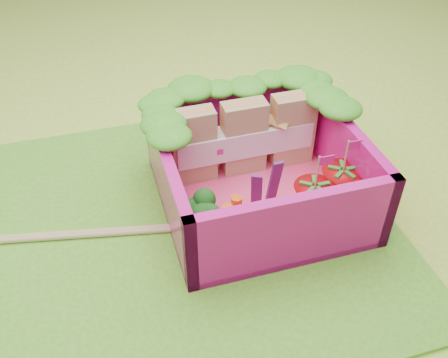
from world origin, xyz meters
TOP-DOWN VIEW (x-y plane):
  - ground at (0.00, 0.00)m, footprint 14.00×14.00m
  - placemat at (0.00, 0.00)m, footprint 2.60×2.60m
  - bento_floor at (0.48, 0.07)m, footprint 1.30×1.30m
  - bento_box at (0.48, 0.07)m, footprint 1.30×1.30m
  - lettuce_ruffle at (0.48, 0.52)m, footprint 1.43×0.76m
  - sandwich_stack at (0.49, 0.39)m, footprint 1.05×0.18m
  - broccoli at (0.03, -0.20)m, footprint 0.31×0.31m
  - carrot_sticks at (0.20, -0.25)m, footprint 0.15×0.14m
  - purple_wedges at (0.48, -0.08)m, footprint 0.23×0.13m
  - strawberry_left at (0.74, -0.25)m, footprint 0.27×0.27m
  - strawberry_right at (0.98, -0.16)m, footprint 0.28×0.28m
  - snap_peas at (0.87, -0.15)m, footprint 0.60×0.48m
  - chopsticks at (-0.92, 0.10)m, footprint 2.10×0.45m

SIDE VIEW (x-z plane):
  - ground at x=0.00m, z-range 0.00..0.00m
  - placemat at x=0.00m, z-range 0.00..0.03m
  - chopsticks at x=-0.92m, z-range 0.03..0.07m
  - bento_floor at x=0.48m, z-range 0.03..0.08m
  - snap_peas at x=0.87m, z-range 0.08..0.13m
  - strawberry_left at x=0.74m, z-range -0.03..0.48m
  - carrot_sticks at x=0.20m, z-range 0.08..0.36m
  - strawberry_right at x=0.98m, z-range -0.03..0.48m
  - broccoli at x=0.03m, z-range 0.13..0.40m
  - purple_wedges at x=0.48m, z-range 0.08..0.46m
  - bento_box at x=0.48m, z-range 0.03..0.58m
  - sandwich_stack at x=0.49m, z-range 0.07..0.63m
  - lettuce_ruffle at x=0.48m, z-range 0.58..0.69m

